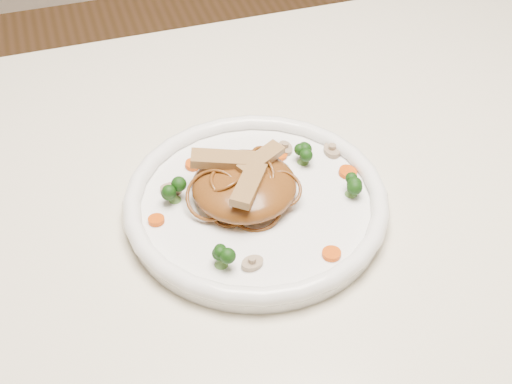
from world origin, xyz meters
name	(u,v)px	position (x,y,z in m)	size (l,w,h in m)	color
table	(302,249)	(0.00, 0.00, 0.65)	(1.20, 0.80, 0.75)	beige
plate	(256,206)	(-0.07, -0.01, 0.76)	(0.29, 0.29, 0.02)	white
noodle_mound	(244,185)	(-0.08, 0.00, 0.78)	(0.12, 0.12, 0.04)	brown
chicken_a	(261,159)	(-0.05, 0.01, 0.80)	(0.06, 0.02, 0.01)	#A77F4F
chicken_b	(224,160)	(-0.09, 0.02, 0.80)	(0.07, 0.02, 0.01)	#A77F4F
chicken_c	(249,185)	(-0.08, -0.03, 0.80)	(0.07, 0.02, 0.01)	#A77F4F
broccoli_0	(303,153)	(0.01, 0.03, 0.78)	(0.02, 0.02, 0.03)	#13390C
broccoli_1	(174,189)	(-0.15, 0.01, 0.78)	(0.03, 0.03, 0.03)	#13390C
broccoli_2	(221,255)	(-0.13, -0.09, 0.78)	(0.02, 0.02, 0.03)	#13390C
broccoli_3	(352,184)	(0.04, -0.04, 0.78)	(0.03, 0.03, 0.03)	#13390C
carrot_0	(278,154)	(-0.02, 0.05, 0.77)	(0.02, 0.02, 0.01)	#CC4207
carrot_1	(156,220)	(-0.18, -0.01, 0.77)	(0.02, 0.02, 0.01)	#CC4207
carrot_2	(348,172)	(0.05, 0.00, 0.77)	(0.02, 0.02, 0.01)	#CC4207
carrot_3	(193,165)	(-0.12, 0.06, 0.77)	(0.02, 0.02, 0.01)	#CC4207
carrot_4	(332,254)	(-0.02, -0.11, 0.77)	(0.02, 0.02, 0.01)	#CC4207
mushroom_0	(252,263)	(-0.10, -0.10, 0.77)	(0.02, 0.02, 0.01)	tan
mushroom_1	(332,150)	(0.05, 0.04, 0.77)	(0.03, 0.03, 0.01)	tan
mushroom_2	(171,190)	(-0.15, 0.03, 0.77)	(0.02, 0.02, 0.01)	tan
mushroom_3	(285,148)	(-0.01, 0.06, 0.77)	(0.02, 0.02, 0.01)	tan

